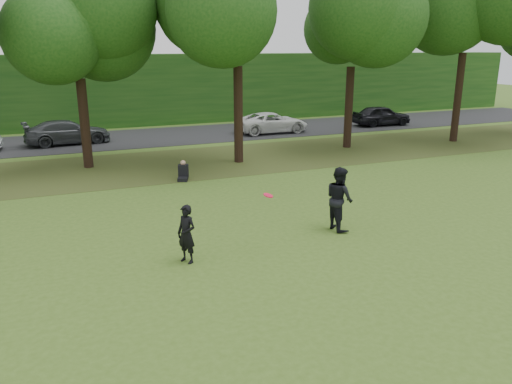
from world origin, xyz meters
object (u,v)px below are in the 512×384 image
seated_person (183,172)px  player_right (339,199)px  frisbee (268,195)px  player_left (187,234)px

seated_person → player_right: bearing=-48.6°
player_right → frisbee: 2.92m
player_left → frisbee: bearing=53.8°
frisbee → seated_person: frisbee is taller
player_left → seated_person: bearing=133.7°
player_right → frisbee: bearing=105.3°
player_left → seated_person: player_left is taller
player_left → player_right: player_right is taller
player_right → frisbee: (-2.74, -0.79, 0.63)m
player_left → frisbee: 2.42m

